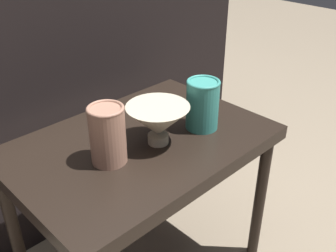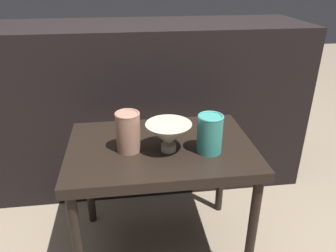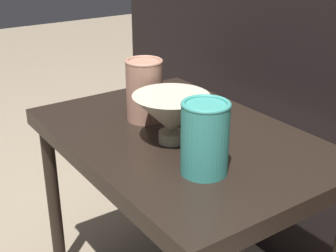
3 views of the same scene
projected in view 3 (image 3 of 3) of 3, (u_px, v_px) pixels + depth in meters
The scene contains 4 objects.
table at pixel (181, 156), 1.10m from camera, with size 0.71×0.49×0.52m.
bowl at pixel (171, 114), 1.01m from camera, with size 0.17×0.17×0.11m.
vase_textured_left at pixel (144, 89), 1.13m from camera, with size 0.09×0.09×0.15m.
vase_colorful_right at pixel (205, 137), 0.88m from camera, with size 0.09×0.09×0.14m.
Camera 3 is at (0.79, -0.58, 0.96)m, focal length 50.00 mm.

